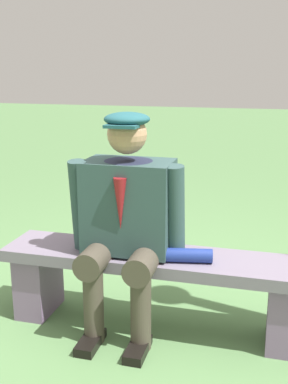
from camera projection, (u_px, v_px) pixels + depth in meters
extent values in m
plane|color=#567F4B|center=(154.00, 326.00, 2.79)|extent=(30.00, 30.00, 0.00)
cube|color=slate|center=(154.00, 259.00, 2.69)|extent=(1.72, 0.37, 0.07)
cube|color=slate|center=(285.00, 312.00, 2.56)|extent=(0.18, 0.31, 0.38)
cube|color=slate|center=(39.00, 282.00, 2.93)|extent=(0.18, 0.31, 0.38)
cube|color=#2F4847|center=(129.00, 206.00, 2.65)|extent=(0.48, 0.29, 0.50)
cylinder|color=#1E2338|center=(128.00, 166.00, 2.59)|extent=(0.26, 0.26, 0.06)
cone|color=maroon|center=(120.00, 204.00, 2.49)|extent=(0.07, 0.07, 0.28)
sphere|color=tan|center=(127.00, 134.00, 2.53)|extent=(0.21, 0.21, 0.21)
ellipsoid|color=#1F4F56|center=(127.00, 119.00, 2.51)|extent=(0.24, 0.24, 0.07)
cube|color=#1F4F56|center=(121.00, 126.00, 2.43)|extent=(0.17, 0.09, 0.02)
cylinder|color=#484034|center=(146.00, 259.00, 2.57)|extent=(0.15, 0.42, 0.15)
cylinder|color=#484034|center=(141.00, 308.00, 2.52)|extent=(0.11, 0.11, 0.46)
cube|color=black|center=(138.00, 349.00, 2.52)|extent=(0.10, 0.24, 0.05)
cylinder|color=#2F4847|center=(175.00, 218.00, 2.55)|extent=(0.11, 0.17, 0.58)
cylinder|color=#484034|center=(100.00, 254.00, 2.64)|extent=(0.15, 0.42, 0.15)
cylinder|color=#484034|center=(93.00, 302.00, 2.59)|extent=(0.11, 0.11, 0.46)
cube|color=black|center=(90.00, 342.00, 2.58)|extent=(0.10, 0.24, 0.05)
cylinder|color=#2F4847|center=(81.00, 210.00, 2.69)|extent=(0.10, 0.17, 0.58)
cylinder|color=navy|center=(188.00, 255.00, 2.56)|extent=(0.26, 0.12, 0.08)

